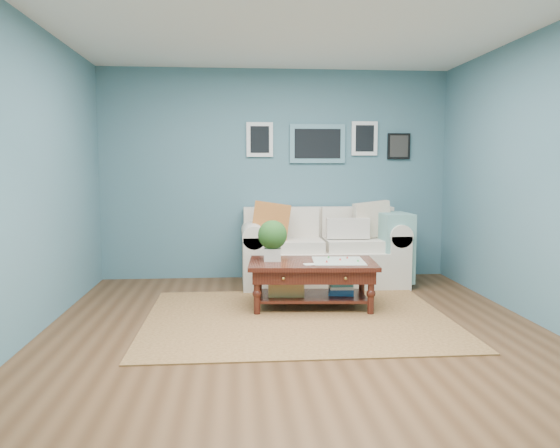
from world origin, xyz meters
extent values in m
plane|color=brown|center=(0.00, 0.00, 0.00)|extent=(5.00, 5.00, 0.00)
plane|color=white|center=(0.00, 0.00, 2.70)|extent=(5.00, 5.00, 0.00)
cube|color=#466F7A|center=(0.00, 2.50, 1.35)|extent=(4.50, 0.02, 2.70)
cube|color=#466F7A|center=(0.00, -2.50, 1.35)|extent=(4.50, 0.02, 2.70)
cube|color=#466F7A|center=(-2.25, 0.00, 1.35)|extent=(0.02, 5.00, 2.70)
cube|color=#466F7A|center=(2.25, 0.00, 1.35)|extent=(0.02, 5.00, 2.70)
cube|color=#5C8D9B|center=(0.54, 2.48, 1.75)|extent=(0.72, 0.03, 0.50)
cube|color=black|center=(0.54, 2.46, 1.75)|extent=(0.60, 0.01, 0.38)
cube|color=white|center=(-0.21, 2.48, 1.80)|extent=(0.34, 0.03, 0.44)
cube|color=white|center=(1.16, 2.48, 1.82)|extent=(0.34, 0.03, 0.44)
cube|color=black|center=(1.62, 2.48, 1.72)|extent=(0.30, 0.03, 0.34)
cube|color=brown|center=(0.06, 0.47, 0.01)|extent=(2.89, 2.31, 0.01)
cube|color=beige|center=(0.54, 1.99, 0.22)|extent=(1.47, 0.91, 0.44)
cube|color=beige|center=(0.54, 2.34, 0.68)|extent=(1.93, 0.23, 0.50)
cube|color=beige|center=(-0.32, 1.99, 0.32)|extent=(0.25, 0.91, 0.64)
cube|color=beige|center=(1.40, 1.99, 0.32)|extent=(0.25, 0.91, 0.64)
cylinder|color=beige|center=(-0.32, 1.99, 0.64)|extent=(0.27, 0.91, 0.27)
cylinder|color=beige|center=(1.40, 1.99, 0.64)|extent=(0.27, 0.91, 0.27)
cube|color=beige|center=(0.15, 1.93, 0.50)|extent=(0.75, 0.58, 0.13)
cube|color=beige|center=(0.94, 1.93, 0.50)|extent=(0.75, 0.58, 0.13)
cube|color=beige|center=(0.15, 2.22, 0.76)|extent=(0.75, 0.12, 0.37)
cube|color=beige|center=(0.94, 2.22, 0.76)|extent=(0.75, 0.12, 0.37)
cube|color=orange|center=(-0.10, 1.94, 0.80)|extent=(0.50, 0.18, 0.49)
cube|color=beige|center=(1.16, 2.01, 0.80)|extent=(0.49, 0.19, 0.48)
cube|color=beige|center=(0.83, 1.89, 0.71)|extent=(0.52, 0.12, 0.25)
cube|color=#70A89C|center=(1.40, 1.87, 0.48)|extent=(0.35, 0.57, 0.83)
cube|color=black|center=(0.25, 0.88, 0.46)|extent=(1.34, 0.85, 0.04)
cube|color=black|center=(0.25, 0.88, 0.38)|extent=(1.25, 0.76, 0.13)
cube|color=black|center=(0.25, 0.88, 0.12)|extent=(1.14, 0.64, 0.03)
sphere|color=gold|center=(-0.07, 0.56, 0.38)|extent=(0.03, 0.03, 0.03)
sphere|color=gold|center=(0.53, 0.51, 0.38)|extent=(0.03, 0.03, 0.03)
cylinder|color=black|center=(-0.33, 0.63, 0.22)|extent=(0.06, 0.06, 0.44)
cylinder|color=black|center=(0.79, 0.54, 0.22)|extent=(0.06, 0.06, 0.44)
cylinder|color=black|center=(-0.28, 1.21, 0.22)|extent=(0.06, 0.06, 0.44)
cylinder|color=black|center=(0.83, 1.12, 0.22)|extent=(0.06, 0.06, 0.44)
cube|color=beige|center=(-0.15, 0.96, 0.55)|extent=(0.18, 0.18, 0.13)
sphere|color=#1E471A|center=(-0.15, 0.96, 0.75)|extent=(0.30, 0.30, 0.30)
cube|color=beige|center=(0.52, 0.86, 0.49)|extent=(0.55, 0.55, 0.01)
cube|color=#AA844E|center=(-0.01, 0.90, 0.24)|extent=(0.38, 0.29, 0.22)
cube|color=#214E83|center=(0.56, 0.88, 0.19)|extent=(0.27, 0.21, 0.12)
camera|label=1|loc=(-0.53, -4.61, 1.45)|focal=35.00mm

